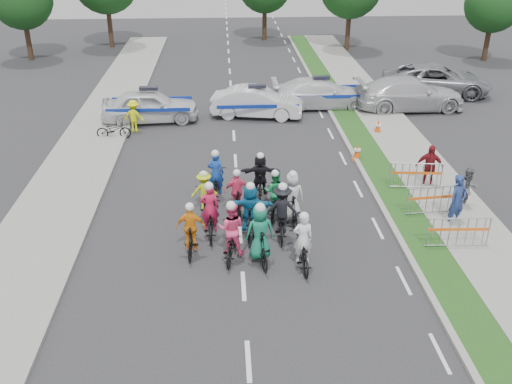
{
  "coord_description": "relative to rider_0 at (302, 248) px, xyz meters",
  "views": [
    {
      "loc": [
        -0.41,
        -13.25,
        9.54
      ],
      "look_at": [
        0.57,
        3.75,
        1.1
      ],
      "focal_mm": 40.0,
      "sensor_mm": 36.0,
      "label": 1
    }
  ],
  "objects": [
    {
      "name": "ground",
      "position": [
        -1.77,
        -0.92,
        -0.62
      ],
      "size": [
        90.0,
        90.0,
        0.0
      ],
      "primitive_type": "plane",
      "color": "#28282B",
      "rests_on": "ground"
    },
    {
      "name": "barrier_0",
      "position": [
        4.93,
        0.65,
        -0.06
      ],
      "size": [
        2.02,
        0.58,
        1.12
      ],
      "primitive_type": null,
      "rotation": [
        0.0,
        0.0,
        -0.04
      ],
      "color": "#A5A8AD",
      "rests_on": "ground"
    },
    {
      "name": "rider_10",
      "position": [
        -2.95,
        3.48,
        0.04
      ],
      "size": [
        0.98,
        1.68,
        1.66
      ],
      "rotation": [
        0.0,
        0.0,
        3.26
      ],
      "color": "black",
      "rests_on": "ground"
    },
    {
      "name": "grass_strip",
      "position": [
        4.03,
        4.08,
        -0.56
      ],
      "size": [
        1.2,
        60.0,
        0.11
      ],
      "primitive_type": "cube",
      "color": "#174415",
      "rests_on": "ground"
    },
    {
      "name": "civilian_sedan",
      "position": [
        7.59,
        14.55,
        0.22
      ],
      "size": [
        5.87,
        2.61,
        1.68
      ],
      "primitive_type": "imported",
      "rotation": [
        0.0,
        0.0,
        1.62
      ],
      "color": "silver",
      "rests_on": "ground"
    },
    {
      "name": "curb_right",
      "position": [
        3.33,
        4.08,
        -0.56
      ],
      "size": [
        0.2,
        60.0,
        0.12
      ],
      "primitive_type": "cube",
      "color": "gray",
      "rests_on": "ground"
    },
    {
      "name": "rider_2",
      "position": [
        -2.07,
        0.63,
        0.1
      ],
      "size": [
        0.97,
        1.99,
        1.95
      ],
      "rotation": [
        0.0,
        0.0,
        2.98
      ],
      "color": "black",
      "rests_on": "ground"
    },
    {
      "name": "tree_2",
      "position": [
        16.23,
        25.08,
        3.22
      ],
      "size": [
        3.85,
        3.85,
        5.77
      ],
      "color": "#382619",
      "rests_on": "ground"
    },
    {
      "name": "police_car_2",
      "position": [
        2.96,
        15.2,
        0.15
      ],
      "size": [
        5.3,
        2.22,
        1.53
      ],
      "primitive_type": "imported",
      "rotation": [
        0.0,
        0.0,
        1.59
      ],
      "color": "silver",
      "rests_on": "ground"
    },
    {
      "name": "barrier_1",
      "position": [
        4.93,
        2.84,
        -0.06
      ],
      "size": [
        2.04,
        0.68,
        1.12
      ],
      "primitive_type": null,
      "rotation": [
        0.0,
        0.0,
        0.09
      ],
      "color": "#A5A8AD",
      "rests_on": "ground"
    },
    {
      "name": "police_car_1",
      "position": [
        -0.52,
        13.79,
        0.14
      ],
      "size": [
        4.82,
        2.36,
        1.52
      ],
      "primitive_type": "imported",
      "rotation": [
        0.0,
        0.0,
        1.4
      ],
      "color": "silver",
      "rests_on": "ground"
    },
    {
      "name": "police_car_0",
      "position": [
        -5.88,
        13.38,
        0.19
      ],
      "size": [
        4.88,
        2.27,
        1.62
      ],
      "primitive_type": "imported",
      "rotation": [
        0.0,
        0.0,
        1.65
      ],
      "color": "silver",
      "rests_on": "ground"
    },
    {
      "name": "rider_9",
      "position": [
        -1.83,
        3.35,
        0.06
      ],
      "size": [
        0.91,
        1.7,
        1.74
      ],
      "rotation": [
        0.0,
        0.0,
        3.26
      ],
      "color": "black",
      "rests_on": "ground"
    },
    {
      "name": "spectator_2",
      "position": [
        5.47,
        5.08,
        0.25
      ],
      "size": [
        1.09,
        0.64,
        1.74
      ],
      "primitive_type": "imported",
      "rotation": [
        0.0,
        0.0,
        -0.22
      ],
      "color": "maroon",
      "rests_on": "ground"
    },
    {
      "name": "marshal_hiviz",
      "position": [
        -6.48,
        11.94,
        0.15
      ],
      "size": [
        1.12,
        0.84,
        1.54
      ],
      "primitive_type": "imported",
      "rotation": [
        0.0,
        0.0,
        2.85
      ],
      "color": "#DBE70C",
      "rests_on": "ground"
    },
    {
      "name": "spectator_1",
      "position": [
        6.26,
        3.29,
        0.16
      ],
      "size": [
        0.87,
        0.75,
        1.56
      ],
      "primitive_type": "imported",
      "rotation": [
        0.0,
        0.0,
        0.23
      ],
      "color": "#525156",
      "rests_on": "ground"
    },
    {
      "name": "cone_0",
      "position": [
        3.39,
        7.91,
        -0.28
      ],
      "size": [
        0.4,
        0.4,
        0.7
      ],
      "color": "#F24C0C",
      "rests_on": "ground"
    },
    {
      "name": "spectator_0",
      "position": [
        5.46,
        2.2,
        0.29
      ],
      "size": [
        0.78,
        0.67,
        1.81
      ],
      "primitive_type": "imported",
      "rotation": [
        0.0,
        0.0,
        0.43
      ],
      "color": "navy",
      "rests_on": "ground"
    },
    {
      "name": "cone_1",
      "position": [
        5.04,
        10.9,
        -0.28
      ],
      "size": [
        0.4,
        0.4,
        0.7
      ],
      "color": "#F24C0C",
      "rests_on": "ground"
    },
    {
      "name": "rider_11",
      "position": [
        -0.95,
        4.61,
        0.15
      ],
      "size": [
        1.47,
        1.75,
        1.82
      ],
      "rotation": [
        0.0,
        0.0,
        3.09
      ],
      "color": "black",
      "rests_on": "ground"
    },
    {
      "name": "civilian_suv",
      "position": [
        9.96,
        17.15,
        0.22
      ],
      "size": [
        6.41,
        3.73,
        1.68
      ],
      "primitive_type": "imported",
      "rotation": [
        0.0,
        0.0,
        1.41
      ],
      "color": "gray",
      "rests_on": "ground"
    },
    {
      "name": "rider_5",
      "position": [
        -1.43,
        1.97,
        0.18
      ],
      "size": [
        1.56,
        1.86,
        1.91
      ],
      "rotation": [
        0.0,
        0.0,
        3.02
      ],
      "color": "black",
      "rests_on": "ground"
    },
    {
      "name": "barrier_2",
      "position": [
        4.93,
        4.86,
        -0.06
      ],
      "size": [
        2.04,
        0.7,
        1.12
      ],
      "primitive_type": null,
      "rotation": [
        0.0,
        0.0,
        -0.1
      ],
      "color": "#A5A8AD",
      "rests_on": "ground"
    },
    {
      "name": "sidewalk_left",
      "position": [
        -8.27,
        4.08,
        -0.55
      ],
      "size": [
        3.0,
        60.0,
        0.13
      ],
      "primitive_type": "cube",
      "color": "gray",
      "rests_on": "ground"
    },
    {
      "name": "rider_8",
      "position": [
        -0.54,
        3.23,
        0.04
      ],
      "size": [
        0.94,
        1.8,
        1.74
      ],
      "rotation": [
        0.0,
        0.0,
        2.93
      ],
      "color": "black",
      "rests_on": "ground"
    },
    {
      "name": "rider_12",
      "position": [
        -2.56,
        4.73,
        0.01
      ],
      "size": [
        0.87,
        1.93,
        1.9
      ],
      "rotation": [
        0.0,
        0.0,
        3.02
      ],
      "color": "black",
      "rests_on": "ground"
    },
    {
      "name": "rider_3",
      "position": [
        -3.29,
        0.9,
        0.07
      ],
      "size": [
        0.92,
        1.73,
        1.79
      ],
      "rotation": [
        0.0,
        0.0,
        3.07
      ],
      "color": "black",
      "rests_on": "ground"
    },
    {
      "name": "rider_0",
      "position": [
        0.0,
        0.0,
        0.0
      ],
      "size": [
        0.72,
        1.86,
        1.87
      ],
      "rotation": [
        0.0,
        0.0,
        3.19
      ],
      "color": "black",
      "rests_on": "ground"
    },
    {
      "name": "rider_4",
      "position": [
        -0.43,
        1.79,
        0.13
      ],
      "size": [
        1.13,
        1.96,
        1.94
      ],
      "rotation": [
        0.0,
        0.0,
        3.05
      ],
      "color": "black",
      "rests_on": "ground"
    },
    {
      "name": "parked_bike",
      "position": [
        -7.34,
        11.06,
        -0.2
      ],
      "size": [
        1.59,
        0.56,
        0.83
      ],
      "primitive_type": "imported",
      "rotation": [
        0.0,
        0.0,
        1.57
      ],
      "color": "black",
      "rests_on": "ground"
    },
    {
      "name": "sidewalk_right",
      "position": [
        5.83,
        4.08,
        -0.55
      ],
      "size": [
        2.4,
        60.0,
        0.13
      ],
      "primitive_type": "cube",
      "color": "gray",
      "rests_on": "ground"
    },
    {
      "name": "rider_7",
      "position": [
        -0.01,
        2.68,
        0.14
      ],
      "size": [
        0.86,
        1.89,
        1.95
      ],
      "rotation": [
        0.0,
        0.0,
        3.23
      ],
      "color": "black",
      "rests_on": "ground"
    },
    {
      "name": "rider_6",
      "position": [
        -2.73,
        2.0,
        0.02
      ],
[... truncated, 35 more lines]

